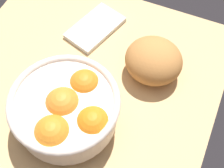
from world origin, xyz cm
name	(u,v)px	position (x,y,z in cm)	size (l,w,h in cm)	color
ground_plane	(82,87)	(0.00, 0.00, -1.50)	(64.95, 64.08, 3.00)	tan
fruit_bowl	(67,110)	(10.20, 2.32, 6.29)	(23.44, 23.44, 11.10)	beige
bread_loaf	(154,61)	(-10.21, 14.41, 4.63)	(13.77, 13.03, 9.25)	#BC7A3D
napkin_folded	(95,28)	(-17.18, -4.20, 0.67)	(15.41, 8.94, 1.34)	silver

